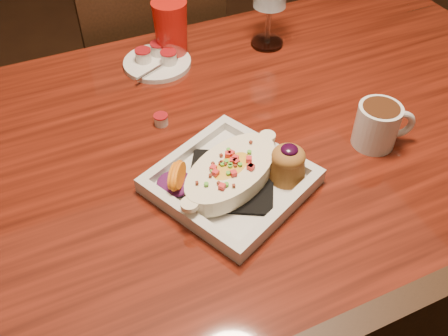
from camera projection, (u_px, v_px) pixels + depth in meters
name	position (u px, v px, depth m)	size (l,w,h in m)	color
floor	(234.00, 319.00, 1.53)	(7.00, 7.00, 0.00)	black
table	(238.00, 167.00, 1.07)	(1.50, 0.90, 0.75)	maroon
chair_far	(151.00, 74.00, 1.58)	(0.42, 0.42, 0.93)	black
plate	(237.00, 175.00, 0.88)	(0.32, 0.32, 0.08)	silver
coffee_mug	(379.00, 124.00, 0.95)	(0.11, 0.08, 0.09)	silver
saucer	(157.00, 61.00, 1.17)	(0.16, 0.16, 0.11)	silver
creamer_loose	(161.00, 120.00, 1.02)	(0.03, 0.03, 0.02)	silver
red_tumbler	(171.00, 30.00, 1.16)	(0.08, 0.08, 0.14)	#B6140D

